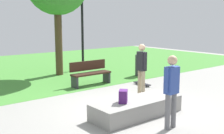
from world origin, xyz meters
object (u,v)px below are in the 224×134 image
Objects in this scene: skater_watching at (142,65)px; park_bench_near_path at (90,72)px; concrete_ledge at (137,108)px; skateboard_spare at (142,84)px; backpack_on_ledge at (123,96)px; skater_performing_trick at (171,86)px; lamp_post at (82,23)px; trash_bin at (140,65)px.

park_bench_near_path is (-0.49, 2.27, -0.51)m from skater_watching.
concrete_ledge is 3.08× the size of skateboard_spare.
skater_performing_trick is (0.46, -1.12, 0.40)m from backpack_on_ledge.
skater_watching reaches higher than skateboard_spare.
park_bench_near_path is (1.50, 3.65, -0.10)m from backpack_on_ledge.
backpack_on_ledge reaches higher than skateboard_spare.
concrete_ledge is 7.60m from lamp_post.
lamp_post reaches higher than skater_watching.
trash_bin is at bearing 44.79° from concrete_ledge.
skater_performing_trick reaches higher than skateboard_spare.
skater_watching reaches higher than backpack_on_ledge.
park_bench_near_path is at bearing 23.79° from backpack_on_ledge.
skater_performing_trick reaches higher than park_bench_near_path.
skater_performing_trick is 6.22m from trash_bin.
concrete_ledge is 5.39m from trash_bin.
skater_watching reaches higher than trash_bin.
lamp_post reaches higher than trash_bin.
skater_watching is 1.81× the size of trash_bin.
skater_watching is (1.99, 1.38, 0.40)m from backpack_on_ledge.
concrete_ledge is 2.22m from skater_watching.
trash_bin is (4.27, 3.77, -0.12)m from backpack_on_ledge.
park_bench_near_path reaches higher than concrete_ledge.
trash_bin is at bearing 2.38° from park_bench_near_path.
backpack_on_ledge is at bearing 112.22° from skater_performing_trick.
lamp_post is (2.73, 6.77, 2.11)m from concrete_ledge.
concrete_ledge reaches higher than skateboard_spare.
skater_watching reaches higher than concrete_ledge.
park_bench_near_path is 1.71× the size of trash_bin.
concrete_ledge is at bearing -46.70° from backpack_on_ledge.
lamp_post reaches higher than park_bench_near_path.
concrete_ledge is 1.34m from skater_performing_trick.
skateboard_spare is 4.95m from lamp_post.
backpack_on_ledge is at bearing -138.59° from trash_bin.
backpack_on_ledge is 0.19× the size of skater_performing_trick.
park_bench_near_path is (1.05, 3.68, 0.27)m from concrete_ledge.
backpack_on_ledge is at bearing -145.24° from skater_watching.
park_bench_near_path is at bearing 102.09° from skater_watching.
park_bench_near_path is at bearing 74.04° from concrete_ledge.
backpack_on_ledge is at bearing 177.12° from concrete_ledge.
skater_watching is 1.05× the size of park_bench_near_path.
lamp_post reaches higher than skateboard_spare.
lamp_post is (1.19, 5.37, 1.33)m from skater_watching.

